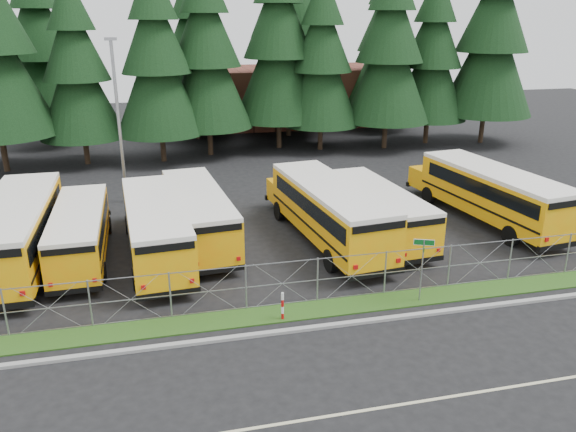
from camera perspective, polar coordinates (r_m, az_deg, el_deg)
The scene contains 28 objects.
ground at distance 25.02m, azimuth 4.56°, elevation -7.33°, with size 120.00×120.00×0.00m, color black.
curb at distance 22.42m, azimuth 6.98°, elevation -10.67°, with size 50.00×0.25×0.12m, color gray.
grass_verge at distance 23.58m, azimuth 5.82°, elevation -9.08°, with size 50.00×1.40×0.06m, color #163E11.
road_lane_line at distance 18.73m, azimuth 12.30°, elevation -18.08°, with size 50.00×0.12×0.01m, color beige.
chainlink_fence at distance 23.72m, azimuth 5.35°, elevation -6.24°, with size 44.00×0.10×2.00m, color #919399, non-canonical shape.
brick_building at distance 63.09m, azimuth -1.21°, elevation 12.11°, with size 22.00×10.00×6.00m, color brown.
bus_0 at distance 29.60m, azimuth -25.60°, elevation -1.49°, with size 2.91×12.33×3.23m, color #FF9A08, non-canonical shape.
bus_1 at distance 29.17m, azimuth -20.28°, elevation -1.67°, with size 2.38×10.09×2.65m, color #FF9A08, non-canonical shape.
bus_2 at distance 28.17m, azimuth -13.32°, elevation -1.31°, with size 2.69×11.41×2.99m, color #FF9A08, non-canonical shape.
bus_3 at distance 29.80m, azimuth -9.17°, elevation 0.06°, with size 2.61×11.06×2.90m, color #FF9A08, non-canonical shape.
bus_5 at distance 29.44m, azimuth 3.92°, elevation 0.34°, with size 2.89×12.25×3.21m, color #FF9A08, non-canonical shape.
bus_6 at distance 30.64m, azimuth 8.88°, elevation 0.48°, with size 2.47×10.47×2.75m, color #FF9A08, non-canonical shape.
bus_east at distance 34.32m, azimuth 19.67°, elevation 2.03°, with size 2.87×12.14×3.18m, color #FF9A08, non-canonical shape.
street_sign at distance 23.64m, azimuth 13.54°, elevation -4.07°, with size 0.78×0.52×2.81m.
striped_bollard at distance 22.24m, azimuth -0.56°, elevation -9.18°, with size 0.11×0.11×1.20m, color #B20C0C.
light_standard at distance 36.32m, azimuth -16.85°, elevation 9.63°, with size 0.70×0.35×10.14m.
conifer_2 at distance 47.29m, azimuth -20.68°, elevation 13.61°, with size 6.61×6.61×14.63m, color black, non-canonical shape.
conifer_3 at distance 46.41m, azimuth -13.20°, elevation 14.88°, with size 7.08×7.08×15.66m, color black, non-canonical shape.
conifer_4 at distance 48.04m, azimuth -8.31°, elevation 15.74°, with size 7.39×7.39×16.35m, color black, non-canonical shape.
conifer_5 at distance 50.24m, azimuth -0.97°, elevation 16.73°, with size 7.89×7.89×17.45m, color black, non-canonical shape.
conifer_6 at distance 49.72m, azimuth 3.44°, elevation 15.26°, with size 6.79×6.79×15.03m, color black, non-canonical shape.
conifer_7 at distance 50.88m, azimuth 10.27°, elevation 16.03°, with size 7.53×7.53×16.66m, color black, non-canonical shape.
conifer_8 at distance 53.86m, azimuth 14.42°, elevation 15.20°, with size 6.92×6.92×15.31m, color black, non-canonical shape.
conifer_9 at distance 55.48m, azimuth 20.01°, elevation 16.31°, with size 8.26×8.26×18.26m, color black, non-canonical shape.
conifer_10 at distance 56.11m, azimuth -23.83°, elevation 15.16°, with size 7.64×7.64×16.89m, color black, non-canonical shape.
conifer_11 at distance 54.84m, azimuth -9.61°, elevation 15.80°, with size 7.10×7.10×15.70m, color black, non-canonical shape.
conifer_12 at distance 55.61m, azimuth 0.05°, elevation 18.67°, with size 9.34×9.34×20.66m, color black, non-canonical shape.
conifer_13 at distance 60.09m, azimuth 10.10°, elevation 16.98°, with size 7.94×7.94×17.55m, color black, non-canonical shape.
Camera 1 is at (-6.98, -21.17, 11.35)m, focal length 35.00 mm.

